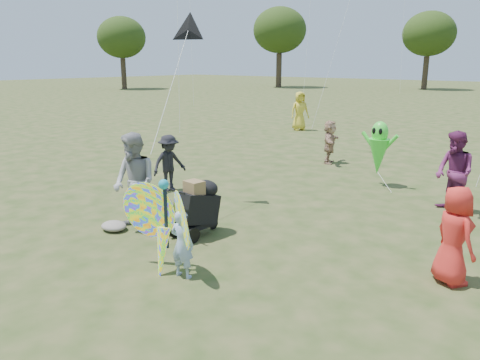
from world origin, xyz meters
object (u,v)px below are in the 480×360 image
at_px(adult_man, 135,183).
at_px(crowd_e, 454,173).
at_px(alien_kite, 379,150).
at_px(butterfly_kite, 164,227).
at_px(crowd_a, 454,236).
at_px(crowd_b, 169,163).
at_px(child_girl, 182,244).
at_px(crowd_d, 330,142).
at_px(crowd_g, 300,111).
at_px(jogging_stroller, 198,204).

xyz_separation_m(adult_man, crowd_e, (4.44, 5.15, -0.07)).
bearing_deg(alien_kite, butterfly_kite, -92.85).
relative_size(butterfly_kite, alien_kite, 1.00).
distance_m(crowd_a, crowd_e, 3.69).
distance_m(crowd_b, butterfly_kite, 4.84).
bearing_deg(child_girl, crowd_d, -85.15).
bearing_deg(butterfly_kite, crowd_a, 34.63).
height_order(child_girl, alien_kite, alien_kite).
height_order(butterfly_kite, alien_kite, alien_kite).
relative_size(crowd_b, butterfly_kite, 0.84).
distance_m(adult_man, alien_kite, 6.65).
distance_m(crowd_g, alien_kite, 10.48).
bearing_deg(child_girl, jogging_stroller, -63.50).
distance_m(child_girl, crowd_d, 9.20).
height_order(crowd_g, jogging_stroller, crowd_g).
height_order(adult_man, crowd_g, adult_man).
xyz_separation_m(crowd_d, alien_kite, (2.42, -1.74, 0.27)).
bearing_deg(butterfly_kite, crowd_d, 103.04).
bearing_deg(butterfly_kite, alien_kite, 87.15).
bearing_deg(jogging_stroller, crowd_e, 59.92).
relative_size(child_girl, butterfly_kite, 0.62).
bearing_deg(crowd_b, jogging_stroller, -112.61).
height_order(crowd_g, butterfly_kite, crowd_g).
xyz_separation_m(crowd_a, jogging_stroller, (-4.35, -0.99, -0.14)).
relative_size(child_girl, adult_man, 0.56).
distance_m(adult_man, butterfly_kite, 2.07).
xyz_separation_m(crowd_e, jogging_stroller, (-3.33, -4.54, -0.29)).
relative_size(crowd_d, jogging_stroller, 1.29).
relative_size(crowd_b, crowd_d, 1.03).
distance_m(adult_man, crowd_d, 8.03).
relative_size(crowd_a, jogging_stroller, 1.38).
bearing_deg(crowd_e, alien_kite, -169.78).
xyz_separation_m(crowd_d, crowd_e, (4.65, -2.87, 0.20)).
relative_size(child_girl, alien_kite, 0.62).
xyz_separation_m(crowd_g, butterfly_kite, (6.94, -14.69, -0.18)).
bearing_deg(crowd_b, adult_man, -134.82).
bearing_deg(alien_kite, crowd_d, 144.26).
xyz_separation_m(adult_man, crowd_d, (-0.21, 8.02, -0.27)).
relative_size(jogging_stroller, butterfly_kite, 0.63).
bearing_deg(crowd_d, jogging_stroller, 169.86).
height_order(adult_man, crowd_d, adult_man).
relative_size(crowd_d, crowd_e, 0.77).
xyz_separation_m(crowd_d, crowd_g, (-4.87, 5.78, 0.22)).
xyz_separation_m(child_girl, butterfly_kite, (-0.36, -0.04, 0.21)).
xyz_separation_m(adult_man, jogging_stroller, (1.12, 0.61, -0.36)).
xyz_separation_m(adult_man, crowd_b, (-1.70, 2.40, -0.25)).
height_order(jogging_stroller, butterfly_kite, butterfly_kite).
distance_m(crowd_d, crowd_e, 5.47).
height_order(crowd_b, crowd_g, crowd_g).
bearing_deg(child_girl, crowd_b, -50.13).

